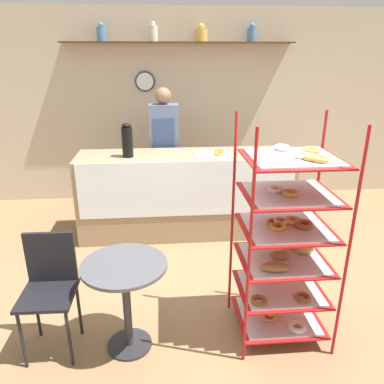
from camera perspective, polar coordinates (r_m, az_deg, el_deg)
name	(u,v)px	position (r m, az deg, el deg)	size (l,w,h in m)	color
ground_plane	(196,295)	(3.60, 0.65, -15.48)	(14.00, 14.00, 0.00)	olive
back_wall	(179,107)	(5.59, -1.93, 12.86)	(10.00, 0.30, 2.70)	beige
display_counter	(186,194)	(4.53, -0.92, -0.30)	(2.53, 0.64, 1.00)	#937A5B
pastry_rack	(285,242)	(2.88, 14.04, -7.39)	(0.70, 0.62, 1.72)	#A51919
person_worker	(165,148)	(4.88, -4.21, 6.63)	(0.37, 0.23, 1.71)	#282833
cafe_table	(126,286)	(2.82, -10.09, -13.96)	(0.61, 0.61, 0.72)	#262628
cafe_chair	(50,280)	(2.99, -20.86, -12.44)	(0.39, 0.39, 0.90)	black
coffee_carafe	(127,141)	(4.27, -9.84, 7.73)	(0.12, 0.12, 0.38)	black
donut_tray_counter	(213,154)	(4.33, 3.22, 5.88)	(0.41, 0.29, 0.05)	white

